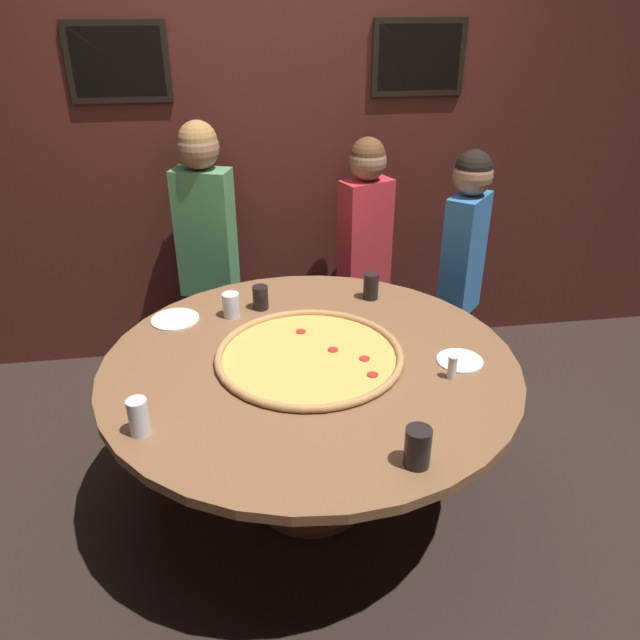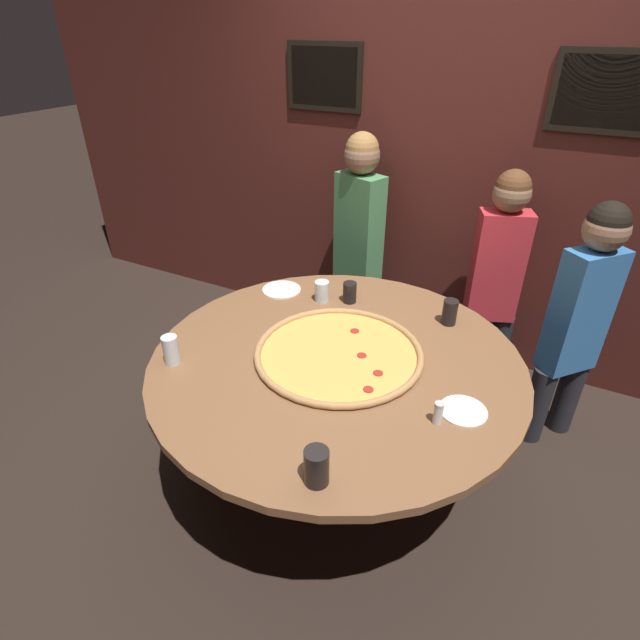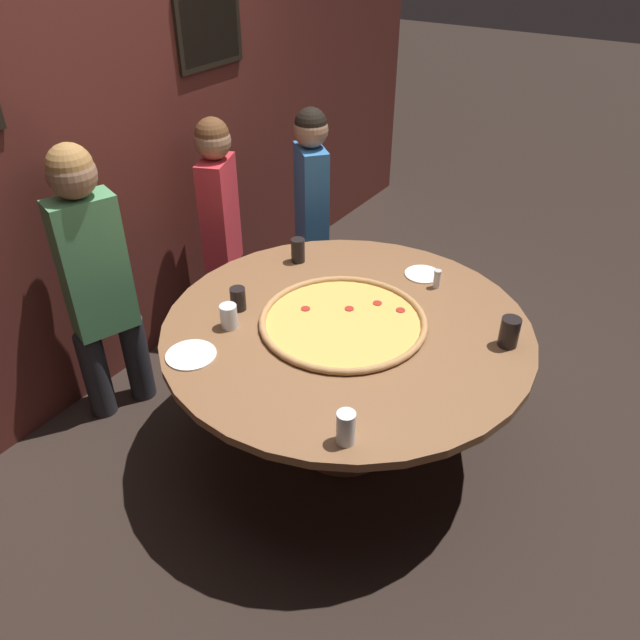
{
  "view_description": "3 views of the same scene",
  "coord_description": "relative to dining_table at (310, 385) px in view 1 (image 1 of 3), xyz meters",
  "views": [
    {
      "loc": [
        -0.28,
        -2.15,
        2.09
      ],
      "look_at": [
        0.04,
        0.02,
        0.92
      ],
      "focal_mm": 35.0,
      "sensor_mm": 36.0,
      "label": 1
    },
    {
      "loc": [
        0.8,
        -1.68,
        2.08
      ],
      "look_at": [
        -0.05,
        -0.07,
        0.97
      ],
      "focal_mm": 28.0,
      "sensor_mm": 36.0,
      "label": 2
    },
    {
      "loc": [
        -2.04,
        -1.18,
        2.39
      ],
      "look_at": [
        -0.11,
        0.08,
        0.8
      ],
      "focal_mm": 35.0,
      "sensor_mm": 36.0,
      "label": 3
    }
  ],
  "objects": [
    {
      "name": "dining_table",
      "position": [
        0.0,
        0.0,
        0.0
      ],
      "size": [
        1.71,
        1.71,
        0.74
      ],
      "color": "brown",
      "rests_on": "ground_plane"
    },
    {
      "name": "drink_cup_far_left",
      "position": [
        0.25,
        -0.67,
        0.19
      ],
      "size": [
        0.09,
        0.09,
        0.14
      ],
      "primitive_type": "cylinder",
      "color": "black",
      "rests_on": "dining_table"
    },
    {
      "name": "diner_far_right",
      "position": [
        0.48,
        1.17,
        0.16
      ],
      "size": [
        0.37,
        0.25,
        1.38
      ],
      "rotation": [
        0.0,
        0.0,
        -2.75
      ],
      "color": "#232328",
      "rests_on": "ground_plane"
    },
    {
      "name": "white_plate_far_back",
      "position": [
        0.61,
        -0.1,
        0.12
      ],
      "size": [
        0.19,
        0.19,
        0.01
      ],
      "primitive_type": "cylinder",
      "color": "white",
      "rests_on": "dining_table"
    },
    {
      "name": "back_wall",
      "position": [
        0.0,
        1.45,
        0.68
      ],
      "size": [
        6.4,
        0.08,
        2.6
      ],
      "color": "#4C1E19",
      "rests_on": "ground_plane"
    },
    {
      "name": "ground_plane",
      "position": [
        0.0,
        0.0,
        -0.62
      ],
      "size": [
        24.0,
        24.0,
        0.0
      ],
      "primitive_type": "plane",
      "color": "black"
    },
    {
      "name": "condiment_shaker",
      "position": [
        0.53,
        -0.21,
        0.17
      ],
      "size": [
        0.04,
        0.04,
        0.1
      ],
      "color": "silver",
      "rests_on": "dining_table"
    },
    {
      "name": "drink_cup_by_shaker",
      "position": [
        0.37,
        0.53,
        0.18
      ],
      "size": [
        0.07,
        0.07,
        0.13
      ],
      "primitive_type": "cylinder",
      "color": "black",
      "rests_on": "dining_table"
    },
    {
      "name": "drink_cup_front_edge",
      "position": [
        -0.17,
        0.5,
        0.17
      ],
      "size": [
        0.07,
        0.07,
        0.11
      ],
      "primitive_type": "cylinder",
      "color": "black",
      "rests_on": "dining_table"
    },
    {
      "name": "diner_far_left",
      "position": [
        -0.42,
        1.19,
        0.22
      ],
      "size": [
        0.39,
        0.26,
        1.49
      ],
      "rotation": [
        0.0,
        0.0,
        2.8
      ],
      "color": "#232328",
      "rests_on": "ground_plane"
    },
    {
      "name": "giant_pizza",
      "position": [
        -0.0,
        0.02,
        0.13
      ],
      "size": [
        0.78,
        0.78,
        0.03
      ],
      "color": "#E5A84C",
      "rests_on": "dining_table"
    },
    {
      "name": "drink_cup_far_right",
      "position": [
        -0.31,
        0.44,
        0.17
      ],
      "size": [
        0.08,
        0.08,
        0.11
      ],
      "primitive_type": "cylinder",
      "color": "silver",
      "rests_on": "dining_table"
    },
    {
      "name": "white_plate_left_side",
      "position": [
        -0.57,
        0.44,
        0.12
      ],
      "size": [
        0.22,
        0.22,
        0.01
      ],
      "primitive_type": "cylinder",
      "color": "white",
      "rests_on": "dining_table"
    },
    {
      "name": "diner_centre_back",
      "position": [
        0.95,
        0.83,
        0.16
      ],
      "size": [
        0.32,
        0.34,
        1.38
      ],
      "rotation": [
        0.0,
        0.0,
        -2.29
      ],
      "color": "#232328",
      "rests_on": "ground_plane"
    },
    {
      "name": "drink_cup_beside_pizza",
      "position": [
        -0.64,
        -0.38,
        0.19
      ],
      "size": [
        0.07,
        0.07,
        0.14
      ],
      "primitive_type": "cylinder",
      "color": "silver",
      "rests_on": "dining_table"
    }
  ]
}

